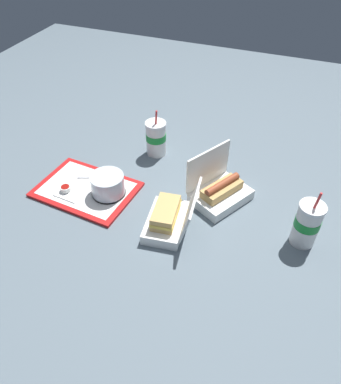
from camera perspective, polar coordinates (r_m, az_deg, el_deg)
ground_plane at (r=1.36m, az=0.70°, el=-3.08°), size 3.20×3.20×0.00m
food_tray at (r=1.48m, az=-12.69°, el=0.38°), size 0.39×0.29×0.01m
cake_container at (r=1.41m, az=-9.52°, el=1.02°), size 0.13×0.13×0.08m
ketchup_cup at (r=1.47m, az=-15.69°, el=0.47°), size 0.04×0.04×0.02m
napkin_stack at (r=1.47m, az=-14.81°, el=0.12°), size 0.11×0.11×0.00m
plastic_fork at (r=1.52m, az=-12.02°, el=2.25°), size 0.11×0.05×0.00m
clamshell_hotdog_left at (r=1.40m, az=7.48°, el=0.22°), size 0.24×0.26×0.19m
clamshell_sandwich_back at (r=1.28m, az=-0.30°, el=-3.97°), size 0.19×0.23×0.16m
soda_cup_front at (r=1.60m, az=-2.22°, el=8.25°), size 0.09×0.09×0.21m
soda_cup_back at (r=1.28m, az=20.09°, el=-4.58°), size 0.09×0.09×0.23m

